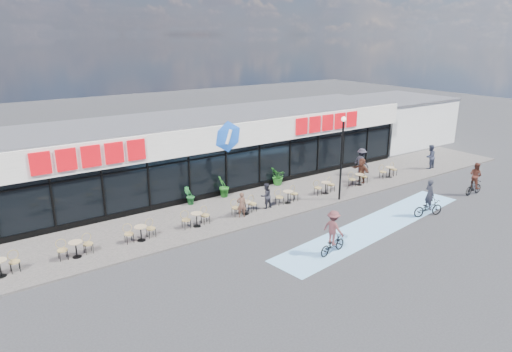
{
  "coord_description": "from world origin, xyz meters",
  "views": [
    {
      "loc": [
        -13.71,
        -16.08,
        9.58
      ],
      "look_at": [
        -0.19,
        3.5,
        2.19
      ],
      "focal_mm": 32.0,
      "sensor_mm": 36.0,
      "label": 1
    }
  ],
  "objects_px": {
    "patron_right": "(266,196)",
    "cyclist_a": "(428,204)",
    "lamp_post": "(342,151)",
    "pedestrian_b": "(361,161)",
    "potted_plant_right": "(278,176)",
    "potted_plant_mid": "(223,187)",
    "pedestrian_a": "(362,170)",
    "cyclist_b": "(475,181)",
    "pedestrian_c": "(430,157)",
    "patron_left": "(242,205)",
    "potted_plant_left": "(189,196)"
  },
  "relations": [
    {
      "from": "pedestrian_b",
      "to": "cyclist_a",
      "type": "height_order",
      "value": "cyclist_a"
    },
    {
      "from": "lamp_post",
      "to": "pedestrian_b",
      "type": "xyz_separation_m",
      "value": [
        4.91,
        2.87,
        -2.04
      ]
    },
    {
      "from": "lamp_post",
      "to": "pedestrian_c",
      "type": "relative_size",
      "value": 2.8
    },
    {
      "from": "pedestrian_b",
      "to": "potted_plant_right",
      "type": "bearing_deg",
      "value": 76.19
    },
    {
      "from": "patron_right",
      "to": "cyclist_a",
      "type": "relative_size",
      "value": 0.7
    },
    {
      "from": "patron_right",
      "to": "pedestrian_c",
      "type": "bearing_deg",
      "value": 177.51
    },
    {
      "from": "lamp_post",
      "to": "pedestrian_b",
      "type": "height_order",
      "value": "lamp_post"
    },
    {
      "from": "potted_plant_mid",
      "to": "pedestrian_a",
      "type": "relative_size",
      "value": 0.82
    },
    {
      "from": "potted_plant_right",
      "to": "patron_left",
      "type": "xyz_separation_m",
      "value": [
        -4.98,
        -3.28,
        0.12
      ]
    },
    {
      "from": "potted_plant_mid",
      "to": "pedestrian_c",
      "type": "height_order",
      "value": "pedestrian_c"
    },
    {
      "from": "potted_plant_left",
      "to": "pedestrian_a",
      "type": "distance_m",
      "value": 11.72
    },
    {
      "from": "lamp_post",
      "to": "patron_right",
      "type": "relative_size",
      "value": 3.4
    },
    {
      "from": "potted_plant_mid",
      "to": "pedestrian_c",
      "type": "bearing_deg",
      "value": -11.66
    },
    {
      "from": "pedestrian_a",
      "to": "cyclist_a",
      "type": "bearing_deg",
      "value": -8.9
    },
    {
      "from": "patron_left",
      "to": "pedestrian_a",
      "type": "height_order",
      "value": "pedestrian_a"
    },
    {
      "from": "lamp_post",
      "to": "pedestrian_c",
      "type": "bearing_deg",
      "value": 5.81
    },
    {
      "from": "potted_plant_right",
      "to": "cyclist_b",
      "type": "xyz_separation_m",
      "value": [
        9.1,
        -8.22,
        0.22
      ]
    },
    {
      "from": "potted_plant_left",
      "to": "pedestrian_b",
      "type": "xyz_separation_m",
      "value": [
        12.72,
        -1.47,
        0.4
      ]
    },
    {
      "from": "potted_plant_mid",
      "to": "cyclist_a",
      "type": "relative_size",
      "value": 0.65
    },
    {
      "from": "potted_plant_mid",
      "to": "cyclist_b",
      "type": "xyz_separation_m",
      "value": [
        13.28,
        -8.22,
        0.13
      ]
    },
    {
      "from": "patron_right",
      "to": "pedestrian_b",
      "type": "xyz_separation_m",
      "value": [
        9.38,
        1.51,
        0.21
      ]
    },
    {
      "from": "patron_right",
      "to": "cyclist_a",
      "type": "xyz_separation_m",
      "value": [
        6.78,
        -5.85,
        -0.15
      ]
    },
    {
      "from": "cyclist_a",
      "to": "lamp_post",
      "type": "bearing_deg",
      "value": 117.22
    },
    {
      "from": "patron_right",
      "to": "cyclist_a",
      "type": "height_order",
      "value": "cyclist_a"
    },
    {
      "from": "potted_plant_left",
      "to": "pedestrian_a",
      "type": "relative_size",
      "value": 0.66
    },
    {
      "from": "pedestrian_c",
      "to": "cyclist_a",
      "type": "height_order",
      "value": "cyclist_a"
    },
    {
      "from": "potted_plant_mid",
      "to": "cyclist_a",
      "type": "bearing_deg",
      "value": -48.23
    },
    {
      "from": "pedestrian_b",
      "to": "pedestrian_c",
      "type": "height_order",
      "value": "pedestrian_b"
    },
    {
      "from": "cyclist_a",
      "to": "potted_plant_left",
      "type": "bearing_deg",
      "value": 138.89
    },
    {
      "from": "potted_plant_mid",
      "to": "pedestrian_c",
      "type": "distance_m",
      "value": 16.1
    },
    {
      "from": "patron_right",
      "to": "pedestrian_c",
      "type": "distance_m",
      "value": 14.7
    },
    {
      "from": "potted_plant_mid",
      "to": "patron_right",
      "type": "relative_size",
      "value": 0.92
    },
    {
      "from": "patron_right",
      "to": "potted_plant_mid",
      "type": "bearing_deg",
      "value": -71.29
    },
    {
      "from": "pedestrian_a",
      "to": "pedestrian_b",
      "type": "distance_m",
      "value": 1.83
    },
    {
      "from": "patron_left",
      "to": "pedestrian_a",
      "type": "xyz_separation_m",
      "value": [
        9.94,
        0.6,
        0.12
      ]
    },
    {
      "from": "lamp_post",
      "to": "pedestrian_b",
      "type": "relative_size",
      "value": 2.65
    },
    {
      "from": "patron_left",
      "to": "pedestrian_a",
      "type": "distance_m",
      "value": 9.96
    },
    {
      "from": "pedestrian_a",
      "to": "pedestrian_b",
      "type": "xyz_separation_m",
      "value": [
        1.32,
        1.26,
        0.12
      ]
    },
    {
      "from": "lamp_post",
      "to": "potted_plant_right",
      "type": "distance_m",
      "value": 5.1
    },
    {
      "from": "lamp_post",
      "to": "cyclist_b",
      "type": "relative_size",
      "value": 2.42
    },
    {
      "from": "lamp_post",
      "to": "potted_plant_left",
      "type": "height_order",
      "value": "lamp_post"
    },
    {
      "from": "pedestrian_c",
      "to": "cyclist_a",
      "type": "xyz_separation_m",
      "value": [
        -7.92,
        -5.54,
        -0.31
      ]
    },
    {
      "from": "pedestrian_b",
      "to": "cyclist_b",
      "type": "xyz_separation_m",
      "value": [
        2.83,
        -6.8,
        -0.14
      ]
    },
    {
      "from": "potted_plant_right",
      "to": "patron_right",
      "type": "relative_size",
      "value": 0.8
    },
    {
      "from": "lamp_post",
      "to": "cyclist_b",
      "type": "distance_m",
      "value": 8.95
    },
    {
      "from": "cyclist_b",
      "to": "cyclist_a",
      "type": "bearing_deg",
      "value": -174.04
    },
    {
      "from": "potted_plant_left",
      "to": "cyclist_b",
      "type": "relative_size",
      "value": 0.53
    },
    {
      "from": "potted_plant_left",
      "to": "cyclist_a",
      "type": "height_order",
      "value": "cyclist_a"
    },
    {
      "from": "potted_plant_right",
      "to": "pedestrian_c",
      "type": "height_order",
      "value": "pedestrian_c"
    },
    {
      "from": "potted_plant_right",
      "to": "patron_right",
      "type": "bearing_deg",
      "value": -136.61
    }
  ]
}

